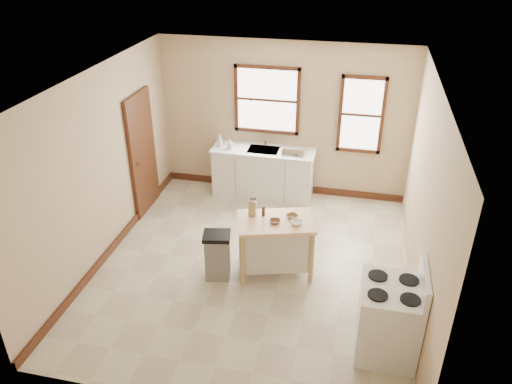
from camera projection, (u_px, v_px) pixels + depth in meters
The scene contains 23 objects.
floor at pixel (253, 266), 7.43m from camera, with size 5.00×5.00×0.00m, color #C1BA99.
ceiling at pixel (252, 81), 6.09m from camera, with size 5.00×5.00×0.00m, color white.
wall_back at pixel (283, 120), 8.90m from camera, with size 4.50×0.04×2.80m, color tan.
wall_left at pixel (100, 167), 7.18m from camera, with size 0.04×5.00×2.80m, color tan.
wall_right at pixel (425, 201), 6.33m from camera, with size 0.04×5.00×2.80m, color tan.
window_main at pixel (267, 100), 8.77m from camera, with size 1.17×0.06×1.22m, color #3C1610, non-canonical shape.
window_side at pixel (361, 115), 8.53m from camera, with size 0.77×0.06×1.37m, color #3C1610, non-canonical shape.
door_left at pixel (143, 154), 8.46m from camera, with size 0.06×0.90×2.10m, color #3C1610.
baseboard_back at pixel (281, 187), 9.51m from camera, with size 4.50×0.04×0.12m, color #3C1610.
baseboard_left at pixel (115, 245), 7.82m from camera, with size 0.04×5.00×0.12m, color #3C1610.
sink_counter at pixel (263, 173), 9.15m from camera, with size 1.86×0.62×0.92m, color silver, non-canonical shape.
faucet at pixel (265, 140), 9.03m from camera, with size 0.03×0.03×0.22m, color silver.
soap_bottle_a at pixel (220, 140), 9.01m from camera, with size 0.09×0.09×0.22m, color #B2B2B2.
soap_bottle_b at pixel (230, 144), 8.91m from camera, with size 0.08×0.09×0.19m, color #B2B2B2.
dish_rack at pixel (294, 151), 8.74m from camera, with size 0.41×0.31×0.10m, color silver, non-canonical shape.
kitchen_island at pixel (275, 246), 7.13m from camera, with size 1.06×0.67×0.87m, color #FECF95, non-canonical shape.
knife_block at pixel (253, 208), 7.01m from camera, with size 0.10×0.10×0.20m, color tan, non-canonical shape.
pepper_grinder at pixel (263, 211), 7.00m from camera, with size 0.04×0.04×0.15m, color #412011.
bowl_a at pixel (275, 221), 6.86m from camera, with size 0.16×0.16×0.04m, color brown.
bowl_b at pixel (292, 216), 6.99m from camera, with size 0.15×0.15×0.04m, color brown.
bowl_c at pixel (296, 223), 6.82m from camera, with size 0.16×0.16×0.05m, color silver.
trash_bin at pixel (217, 256), 7.04m from camera, with size 0.37×0.32×0.73m, color slate, non-canonical shape.
gas_stove at pixel (390, 311), 5.71m from camera, with size 0.75×0.76×1.20m, color white, non-canonical shape.
Camera 1 is at (1.34, -5.84, 4.52)m, focal length 35.00 mm.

